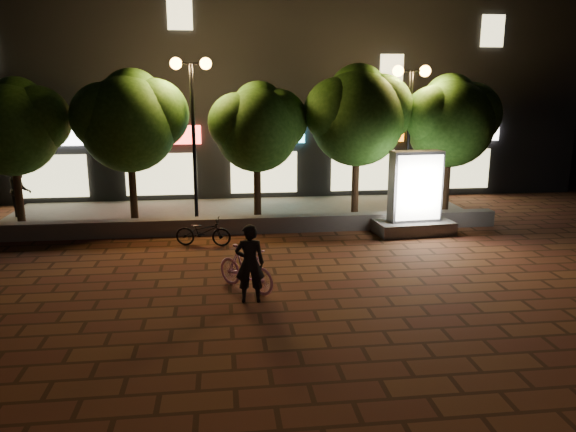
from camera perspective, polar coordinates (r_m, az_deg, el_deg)
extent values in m
plane|color=#56311B|center=(13.24, -3.69, -6.19)|extent=(80.00, 80.00, 0.00)
cube|color=slate|center=(17.00, -4.51, -0.91)|extent=(16.00, 0.45, 0.50)
cube|color=slate|center=(19.48, -4.83, 0.29)|extent=(16.00, 5.00, 0.08)
cube|color=black|center=(25.48, -5.66, 14.57)|extent=(28.00, 8.00, 10.00)
cube|color=white|center=(22.39, -23.60, 7.57)|extent=(3.20, 0.12, 0.70)
cube|color=beige|center=(22.56, -23.25, 3.79)|extent=(2.60, 0.10, 1.60)
cube|color=red|center=(21.61, -13.29, 8.15)|extent=(3.20, 0.12, 0.70)
cube|color=beige|center=(21.78, -13.08, 4.22)|extent=(2.60, 0.10, 1.60)
cube|color=#49C4D9|center=(21.55, -2.54, 8.47)|extent=(3.20, 0.12, 0.70)
cube|color=beige|center=(21.73, -2.50, 4.53)|extent=(2.60, 0.10, 1.60)
cube|color=orange|center=(22.22, 7.91, 8.51)|extent=(3.20, 0.12, 0.70)
cube|color=beige|center=(22.39, 7.79, 4.68)|extent=(2.60, 0.10, 1.60)
cube|color=beige|center=(23.56, 17.46, 8.30)|extent=(3.20, 0.12, 0.70)
cube|color=beige|center=(23.72, 17.21, 4.69)|extent=(2.60, 0.10, 1.60)
cube|color=beige|center=(21.60, -11.14, 19.95)|extent=(0.90, 0.10, 1.20)
cube|color=beige|center=(22.43, 10.66, 14.59)|extent=(0.90, 0.10, 1.20)
cube|color=beige|center=(24.01, 20.41, 17.51)|extent=(0.90, 0.10, 1.20)
cylinder|color=#322213|center=(19.22, -26.12, 2.33)|extent=(0.24, 0.24, 2.25)
sphere|color=#2F5C1B|center=(19.00, -26.70, 7.95)|extent=(2.80, 2.80, 2.80)
sphere|color=#2F5C1B|center=(18.95, -24.58, 9.06)|extent=(2.10, 2.10, 2.10)
sphere|color=#2F5C1B|center=(19.26, -26.29, 10.14)|extent=(1.82, 1.82, 1.82)
cylinder|color=#322213|center=(18.36, -15.76, 2.89)|extent=(0.24, 0.24, 2.34)
sphere|color=#2F5C1B|center=(18.12, -16.16, 9.10)|extent=(3.00, 3.00, 3.00)
sphere|color=#2F5C1B|center=(18.20, -13.76, 10.20)|extent=(2.25, 2.25, 2.25)
sphere|color=#2F5C1B|center=(18.08, -18.42, 9.73)|extent=(2.10, 2.10, 2.10)
sphere|color=#2F5C1B|center=(18.42, -15.83, 11.52)|extent=(1.95, 1.95, 1.95)
cylinder|color=#322213|center=(18.19, -3.19, 3.06)|extent=(0.24, 0.24, 2.21)
sphere|color=#2F5C1B|center=(17.96, -3.26, 8.86)|extent=(2.70, 2.70, 2.70)
sphere|color=#2F5C1B|center=(18.19, -1.17, 9.89)|extent=(2.03, 2.03, 2.02)
sphere|color=#2F5C1B|center=(17.76, -5.22, 9.59)|extent=(1.89, 1.89, 1.89)
sphere|color=#2F5C1B|center=(18.27, -3.05, 11.06)|extent=(1.76, 1.76, 1.76)
cylinder|color=#322213|center=(18.68, 6.98, 3.60)|extent=(0.24, 0.24, 2.43)
sphere|color=#2F5C1B|center=(18.45, 7.16, 9.94)|extent=(3.10, 3.10, 3.10)
sphere|color=#2F5C1B|center=(18.83, 9.37, 10.85)|extent=(2.33, 2.33, 2.33)
sphere|color=#2F5C1B|center=(18.13, 5.12, 10.73)|extent=(2.17, 2.17, 2.17)
sphere|color=#2F5C1B|center=(18.78, 7.27, 12.37)|extent=(2.01, 2.02, 2.02)
cylinder|color=#322213|center=(19.71, 16.06, 3.49)|extent=(0.24, 0.24, 2.29)
sphere|color=#2F5C1B|center=(19.49, 16.43, 9.13)|extent=(2.90, 2.90, 2.90)
sphere|color=#2F5C1B|center=(19.95, 18.20, 9.96)|extent=(2.18, 2.17, 2.17)
sphere|color=#2F5C1B|center=(19.08, 14.83, 9.90)|extent=(2.03, 2.03, 2.03)
sphere|color=#2F5C1B|center=(19.81, 16.44, 11.29)|extent=(1.89, 1.88, 1.88)
cylinder|color=black|center=(17.78, -9.70, 7.20)|extent=(0.12, 0.12, 5.00)
cylinder|color=black|center=(17.70, -10.02, 15.27)|extent=(0.90, 0.08, 0.08)
sphere|color=#F19E3C|center=(17.72, -11.53, 15.21)|extent=(0.36, 0.36, 0.36)
sphere|color=#F19E3C|center=(17.68, -8.51, 15.33)|extent=(0.36, 0.36, 0.36)
cylinder|color=black|center=(18.81, 12.30, 7.11)|extent=(0.12, 0.12, 4.80)
cylinder|color=black|center=(18.72, 12.67, 14.43)|extent=(0.90, 0.08, 0.08)
sphere|color=#F19E3C|center=(18.58, 11.32, 14.50)|extent=(0.36, 0.36, 0.36)
sphere|color=#F19E3C|center=(18.87, 14.00, 14.35)|extent=(0.36, 0.36, 0.36)
cube|color=slate|center=(17.33, 12.82, -1.12)|extent=(2.43, 1.36, 0.39)
cube|color=#4C4C51|center=(17.07, 13.04, 3.01)|extent=(1.60, 0.66, 2.14)
cube|color=white|center=(16.81, 13.44, 2.83)|extent=(1.41, 0.16, 1.95)
cube|color=white|center=(17.32, 12.65, 3.17)|extent=(1.41, 0.16, 1.95)
imported|color=#E392CB|center=(12.22, -4.41, -5.43)|extent=(1.45, 1.55, 1.00)
imported|color=black|center=(11.46, -3.97, -4.92)|extent=(0.63, 0.43, 1.68)
imported|color=black|center=(15.70, -8.77, -1.61)|extent=(1.65, 0.86, 0.83)
imported|color=black|center=(20.92, -25.96, 2.49)|extent=(0.89, 1.02, 1.79)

